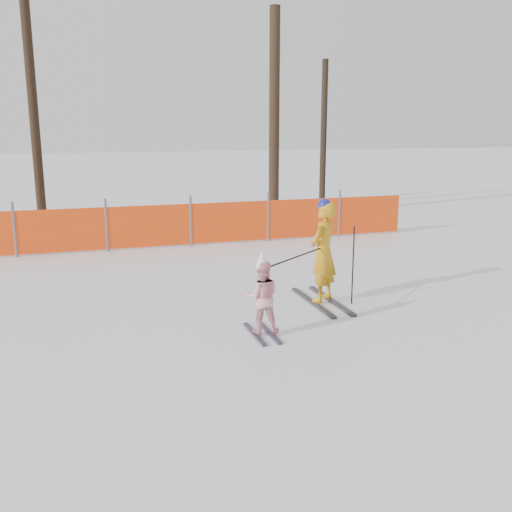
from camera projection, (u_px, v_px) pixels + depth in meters
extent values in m
plane|color=white|center=(267.00, 331.00, 8.23)|extent=(120.00, 120.00, 0.00)
cube|color=black|center=(312.00, 302.00, 9.50)|extent=(0.09, 1.69, 0.04)
cube|color=black|center=(331.00, 300.00, 9.60)|extent=(0.09, 1.69, 0.04)
imported|color=orange|center=(323.00, 252.00, 9.36)|extent=(0.72, 0.70, 1.67)
sphere|color=navy|center=(324.00, 205.00, 9.19)|extent=(0.22, 0.22, 0.22)
cube|color=black|center=(255.00, 334.00, 8.06)|extent=(0.09, 0.93, 0.03)
cube|color=black|center=(269.00, 332.00, 8.12)|extent=(0.09, 0.93, 0.03)
imported|color=pink|center=(262.00, 297.00, 7.97)|extent=(0.59, 0.51, 1.04)
cone|color=white|center=(262.00, 259.00, 7.85)|extent=(0.19, 0.19, 0.24)
cylinder|color=black|center=(353.00, 265.00, 9.35)|extent=(0.02, 0.02, 1.31)
cylinder|color=black|center=(295.00, 257.00, 8.61)|extent=(1.25, 0.98, 0.02)
cylinder|color=#595960|center=(15.00, 230.00, 12.73)|extent=(0.06, 0.06, 1.25)
cylinder|color=#595960|center=(107.00, 225.00, 13.33)|extent=(0.06, 0.06, 1.25)
cylinder|color=#595960|center=(191.00, 221.00, 13.92)|extent=(0.06, 0.06, 1.25)
cylinder|color=#595960|center=(268.00, 217.00, 14.52)|extent=(0.06, 0.06, 1.25)
cylinder|color=#595960|center=(339.00, 213.00, 15.11)|extent=(0.06, 0.06, 1.25)
cube|color=#FE440D|center=(102.00, 229.00, 13.31)|extent=(15.78, 0.03, 1.00)
cylinder|color=#302015|center=(274.00, 116.00, 17.70)|extent=(0.33, 0.33, 6.41)
cylinder|color=black|center=(324.00, 135.00, 20.50)|extent=(0.22, 0.22, 5.19)
cylinder|color=black|center=(34.00, 116.00, 16.38)|extent=(0.27, 0.27, 6.32)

